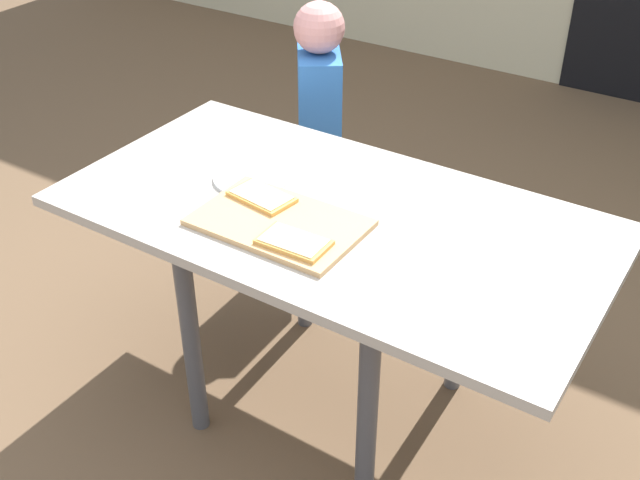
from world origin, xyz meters
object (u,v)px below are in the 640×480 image
dining_table (332,236)px  plate_white_left (251,178)px  pizza_slice_far_left (262,196)px  cutting_board (279,222)px  pizza_slice_near_right (294,242)px  child_left (319,123)px

dining_table → plate_white_left: (-0.27, 0.02, 0.08)m
dining_table → pizza_slice_far_left: size_ratio=7.84×
dining_table → pizza_slice_far_left: pizza_slice_far_left is taller
cutting_board → pizza_slice_far_left: 0.11m
cutting_board → pizza_slice_far_left: pizza_slice_far_left is taller
dining_table → pizza_slice_near_right: 0.22m
cutting_board → pizza_slice_near_right: 0.11m
plate_white_left → pizza_slice_far_left: bearing=-41.0°
dining_table → child_left: bearing=125.3°
cutting_board → child_left: 0.87m
cutting_board → plate_white_left: size_ratio=1.99×
dining_table → child_left: 0.79m
plate_white_left → dining_table: bearing=-3.9°
dining_table → child_left: child_left is taller
cutting_board → plate_white_left: cutting_board is taller
cutting_board → pizza_slice_far_left: (-0.10, 0.06, 0.01)m
pizza_slice_near_right → cutting_board: bearing=142.9°
pizza_slice_near_right → pizza_slice_far_left: 0.22m
plate_white_left → child_left: bearing=106.6°
pizza_slice_far_left → plate_white_left: size_ratio=0.86×
pizza_slice_near_right → plate_white_left: bearing=143.3°
dining_table → pizza_slice_far_left: 0.21m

